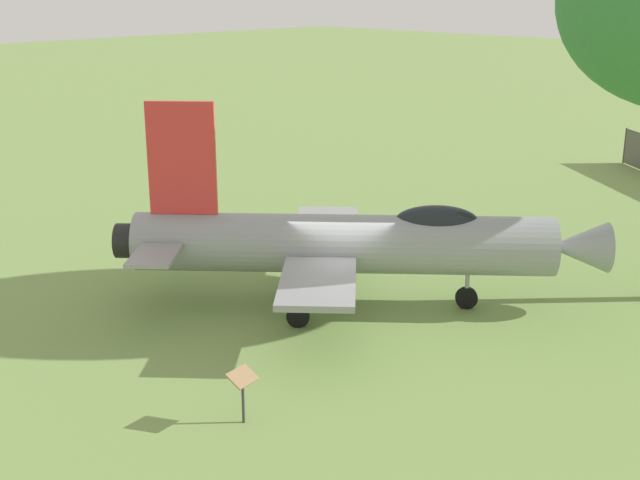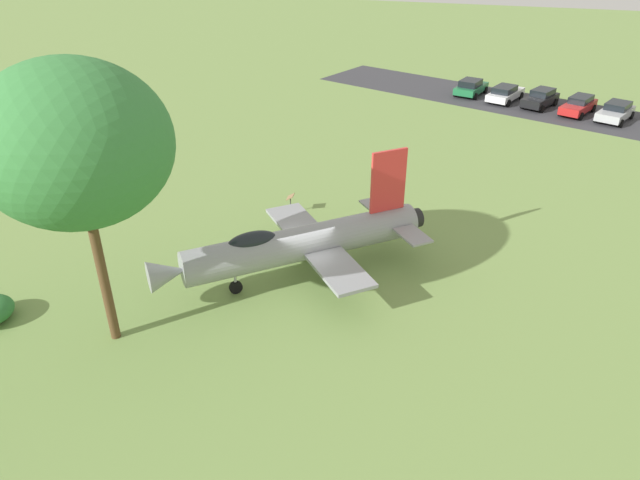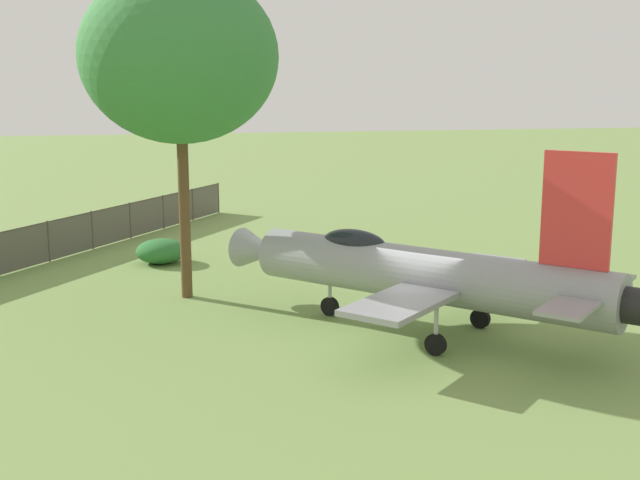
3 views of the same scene
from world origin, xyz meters
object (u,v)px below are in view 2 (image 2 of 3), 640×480
object	(u,v)px
shade_tree	(74,145)
parked_car_red	(579,105)
info_plaque	(290,199)
display_jet	(297,243)
parked_car_black	(541,98)
parked_car_silver	(616,111)
parked_car_white	(505,93)
parked_car_green	(471,87)

from	to	relation	value
shade_tree	parked_car_red	distance (m)	43.16
shade_tree	info_plaque	distance (m)	14.78
display_jet	parked_car_red	world-z (taller)	display_jet
display_jet	parked_car_black	bearing A→B (deg)	-151.00
parked_car_silver	parked_car_white	bearing A→B (deg)	-85.98
parked_car_silver	parked_car_red	distance (m)	2.96
parked_car_silver	parked_car_red	xyz separation A→B (m)	(2.78, -1.03, 0.01)
display_jet	parked_car_black	distance (m)	34.38
shade_tree	parked_car_red	world-z (taller)	shade_tree
parked_car_red	parked_car_black	bearing A→B (deg)	-86.75
display_jet	parked_car_black	xyz separation A→B (m)	(-11.06, -32.53, -1.06)
parked_car_black	parked_car_red	bearing A→B (deg)	94.46
display_jet	parked_car_red	distance (m)	34.45
display_jet	parked_car_red	bearing A→B (deg)	-156.43
shade_tree	info_plaque	bearing A→B (deg)	-102.91
shade_tree	parked_car_red	xyz separation A→B (m)	(-19.65, -37.72, -7.35)
shade_tree	parked_car_silver	distance (m)	43.63
parked_car_white	parked_car_green	xyz separation A→B (m)	(3.14, -1.17, 0.02)
parked_car_white	parked_car_silver	bearing A→B (deg)	-89.24
display_jet	parked_car_black	world-z (taller)	display_jet
info_plaque	parked_car_red	size ratio (longest dim) A/B	0.23
shade_tree	parked_car_red	bearing A→B (deg)	-117.52
parked_car_red	parked_car_white	xyz separation A→B (m)	(6.09, -2.05, -0.02)
parked_car_silver	parked_car_black	size ratio (longest dim) A/B	1.04
parked_car_green	parked_car_white	bearing A→B (deg)	-94.30
parked_car_black	shade_tree	bearing A→B (deg)	1.47
info_plaque	display_jet	bearing A→B (deg)	113.12
parked_car_red	parked_car_green	size ratio (longest dim) A/B	1.09
info_plaque	parked_car_black	size ratio (longest dim) A/B	0.25
parked_car_silver	parked_car_red	world-z (taller)	parked_car_red
display_jet	parked_car_white	world-z (taller)	display_jet
shade_tree	parked_car_silver	world-z (taller)	shade_tree
parked_car_white	parked_car_green	size ratio (longest dim) A/B	1.13
shade_tree	parked_car_green	size ratio (longest dim) A/B	2.45
parked_car_silver	parked_car_white	size ratio (longest dim) A/B	0.95
info_plaque	parked_car_silver	xyz separation A→B (m)	(-19.56, -24.14, -0.09)
info_plaque	parked_car_black	distance (m)	29.66
display_jet	parked_car_white	xyz separation A→B (m)	(-8.03, -33.46, -1.11)
parked_car_silver	parked_car_red	size ratio (longest dim) A/B	0.98
parked_car_red	parked_car_green	xyz separation A→B (m)	(9.23, -3.22, 0.00)
display_jet	parked_car_white	distance (m)	34.42
parked_car_silver	info_plaque	bearing A→B (deg)	-15.84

